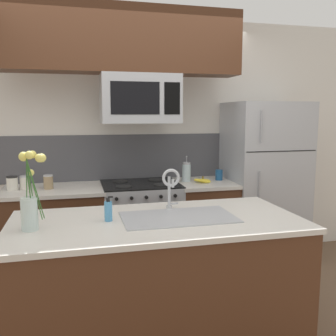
% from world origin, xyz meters
% --- Properties ---
extents(ground_plane, '(10.00, 10.00, 0.00)m').
position_xyz_m(ground_plane, '(0.00, 0.00, 0.00)').
color(ground_plane, brown).
extents(rear_partition, '(5.20, 0.10, 2.60)m').
position_xyz_m(rear_partition, '(0.30, 1.28, 1.30)').
color(rear_partition, silver).
rests_on(rear_partition, ground).
extents(splash_band, '(3.16, 0.01, 0.48)m').
position_xyz_m(splash_band, '(0.00, 1.22, 1.15)').
color(splash_band, '#4C4C51').
rests_on(splash_band, rear_partition).
extents(back_counter_left, '(0.94, 0.65, 0.91)m').
position_xyz_m(back_counter_left, '(-0.84, 0.90, 0.46)').
color(back_counter_left, '#4C2B19').
rests_on(back_counter_left, ground).
extents(back_counter_right, '(0.61, 0.65, 0.91)m').
position_xyz_m(back_counter_right, '(0.67, 0.90, 0.46)').
color(back_counter_right, '#4C2B19').
rests_on(back_counter_right, ground).
extents(stove_range, '(0.76, 0.64, 0.93)m').
position_xyz_m(stove_range, '(0.00, 0.90, 0.46)').
color(stove_range, '#A8AAAF').
rests_on(stove_range, ground).
extents(microwave, '(0.74, 0.40, 0.46)m').
position_xyz_m(microwave, '(0.00, 0.88, 1.75)').
color(microwave, '#A8AAAF').
extents(upper_cabinet_band, '(2.25, 0.34, 0.60)m').
position_xyz_m(upper_cabinet_band, '(-0.17, 0.85, 2.28)').
color(upper_cabinet_band, '#4C2B19').
extents(refrigerator, '(0.79, 0.74, 1.73)m').
position_xyz_m(refrigerator, '(1.35, 0.92, 0.86)').
color(refrigerator, '#A8AAAF').
rests_on(refrigerator, ground).
extents(storage_jar_tall, '(0.10, 0.10, 0.13)m').
position_xyz_m(storage_jar_tall, '(-1.19, 0.90, 0.98)').
color(storage_jar_tall, silver).
rests_on(storage_jar_tall, back_counter_left).
extents(storage_jar_medium, '(0.09, 0.09, 0.13)m').
position_xyz_m(storage_jar_medium, '(-1.09, 0.93, 0.97)').
color(storage_jar_medium, silver).
rests_on(storage_jar_medium, back_counter_left).
extents(storage_jar_short, '(0.09, 0.09, 0.13)m').
position_xyz_m(storage_jar_short, '(-0.87, 0.89, 0.98)').
color(storage_jar_short, '#997F5B').
rests_on(storage_jar_short, back_counter_left).
extents(banana_bunch, '(0.19, 0.13, 0.08)m').
position_xyz_m(banana_bunch, '(0.64, 0.84, 0.93)').
color(banana_bunch, yellow).
rests_on(banana_bunch, back_counter_right).
extents(french_press, '(0.09, 0.09, 0.27)m').
position_xyz_m(french_press, '(0.50, 0.96, 1.01)').
color(french_press, silver).
rests_on(french_press, back_counter_right).
extents(coffee_tin, '(0.08, 0.08, 0.11)m').
position_xyz_m(coffee_tin, '(0.85, 0.95, 0.97)').
color(coffee_tin, '#1E5184').
rests_on(coffee_tin, back_counter_right).
extents(island_counter, '(1.93, 0.92, 0.91)m').
position_xyz_m(island_counter, '(-0.10, -0.35, 0.46)').
color(island_counter, '#4C2B19').
rests_on(island_counter, ground).
extents(kitchen_sink, '(0.76, 0.44, 0.16)m').
position_xyz_m(kitchen_sink, '(0.05, -0.35, 0.84)').
color(kitchen_sink, '#ADAFB5').
rests_on(kitchen_sink, island_counter).
extents(sink_faucet, '(0.14, 0.14, 0.31)m').
position_xyz_m(sink_faucet, '(0.05, -0.13, 1.11)').
color(sink_faucet, '#B7BABF').
rests_on(sink_faucet, island_counter).
extents(dish_soap_bottle, '(0.06, 0.05, 0.16)m').
position_xyz_m(dish_soap_bottle, '(-0.42, -0.32, 0.98)').
color(dish_soap_bottle, '#4C93C6').
rests_on(dish_soap_bottle, island_counter).
extents(flower_vase, '(0.16, 0.16, 0.48)m').
position_xyz_m(flower_vase, '(-0.89, -0.39, 1.08)').
color(flower_vase, silver).
rests_on(flower_vase, island_counter).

